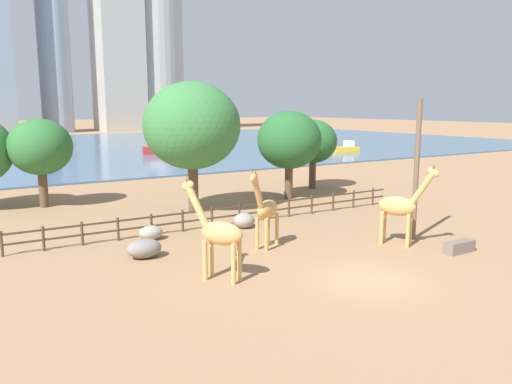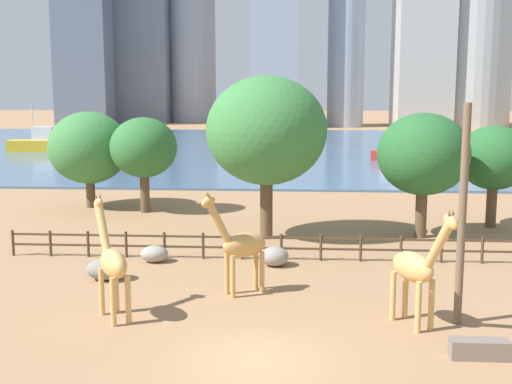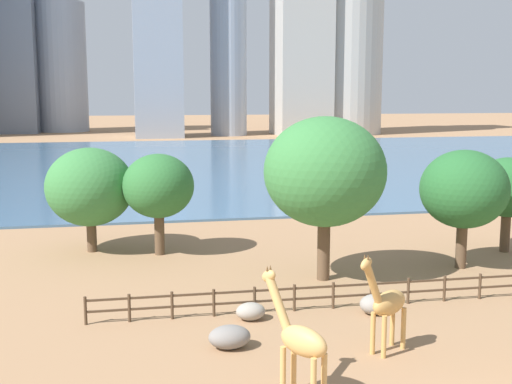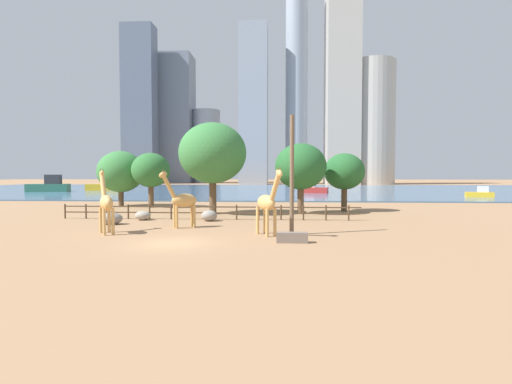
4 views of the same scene
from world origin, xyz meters
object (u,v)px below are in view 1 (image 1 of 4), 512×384
object	(u,v)px
boulder_by_pole	(151,233)
tree_left_large	(40,147)
giraffe_companion	(266,210)
utility_pole	(416,170)
boulder_near_fence	(244,220)
tree_right_tall	(192,126)
feeding_trough	(459,247)
boat_barge	(347,148)
tree_right_small	(313,142)
giraffe_young	(218,233)
giraffe_tall	(400,206)
tree_center_broad	(289,140)
boulder_small	(144,248)
boat_ferry	(161,148)

from	to	relation	value
boulder_by_pole	tree_left_large	xyz separation A→B (m)	(-3.55, 12.90, 4.00)
giraffe_companion	utility_pole	distance (m)	8.64
boulder_near_fence	tree_right_tall	xyz separation A→B (m)	(-0.69, 5.86, 5.55)
boulder_by_pole	feeding_trough	world-z (taller)	boulder_by_pole
boat_barge	tree_right_small	bearing A→B (deg)	56.78
giraffe_young	tree_right_tall	xyz separation A→B (m)	(4.87, 13.30, 3.94)
giraffe_tall	boulder_near_fence	distance (m)	9.36
giraffe_young	boulder_by_pole	distance (m)	7.93
boulder_by_pole	tree_left_large	size ratio (longest dim) A/B	0.21
feeding_trough	tree_right_small	world-z (taller)	tree_right_small
giraffe_tall	utility_pole	bearing A→B (deg)	75.62
giraffe_young	boulder_by_pole	bearing A→B (deg)	-31.93
tree_center_broad	boulder_near_fence	bearing A→B (deg)	-140.36
boulder_small	boat_ferry	world-z (taller)	boat_ferry
boulder_by_pole	boulder_small	xyz separation A→B (m)	(-1.43, -3.07, 0.07)
boulder_near_fence	tree_right_small	size ratio (longest dim) A/B	0.22
utility_pole	tree_right_tall	distance (m)	15.19
boulder_by_pole	boulder_small	distance (m)	3.38
giraffe_tall	boulder_by_pole	world-z (taller)	giraffe_tall
boulder_by_pole	giraffe_tall	bearing A→B (deg)	-35.84
boulder_small	boat_ferry	distance (m)	53.21
feeding_trough	boat_ferry	world-z (taller)	boat_ferry
giraffe_companion	tree_right_tall	xyz separation A→B (m)	(0.51, 10.23, 3.98)
utility_pole	tree_right_small	size ratio (longest dim) A/B	1.26
boulder_small	feeding_trough	xyz separation A→B (m)	(13.95, -7.50, -0.17)
boulder_near_fence	tree_center_broad	world-z (taller)	tree_center_broad
tree_right_tall	tree_center_broad	bearing A→B (deg)	5.01
boulder_by_pole	boat_ferry	world-z (taller)	boat_ferry
utility_pole	tree_right_tall	bearing A→B (deg)	119.64
tree_right_small	boat_ferry	world-z (taller)	tree_right_small
giraffe_young	boat_barge	distance (m)	60.71
giraffe_companion	boat_barge	world-z (taller)	giraffe_companion
utility_pole	giraffe_tall	bearing A→B (deg)	-165.12
giraffe_tall	utility_pole	world-z (taller)	utility_pole
giraffe_companion	tree_left_large	world-z (taller)	tree_left_large
giraffe_tall	boat_barge	world-z (taller)	giraffe_tall
boulder_near_fence	boat_barge	bearing A→B (deg)	41.50
tree_right_small	tree_left_large	bearing A→B (deg)	170.94
giraffe_tall	boulder_small	xyz separation A→B (m)	(-12.43, 4.87, -1.64)
boat_barge	utility_pole	bearing A→B (deg)	65.74
utility_pole	tree_center_broad	world-z (taller)	utility_pole
giraffe_young	tree_center_broad	xyz separation A→B (m)	(13.56, 14.06, 2.62)
utility_pole	boat_barge	world-z (taller)	utility_pole
tree_right_tall	boat_barge	world-z (taller)	tree_right_tall
giraffe_companion	tree_center_broad	distance (m)	14.57
giraffe_companion	boat_ferry	world-z (taller)	giraffe_companion
utility_pole	feeding_trough	distance (m)	4.70
giraffe_tall	feeding_trough	xyz separation A→B (m)	(1.52, -2.62, -1.81)
tree_center_broad	giraffe_young	bearing A→B (deg)	-133.96
tree_left_large	boat_barge	bearing A→B (deg)	23.59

